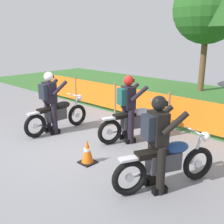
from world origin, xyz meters
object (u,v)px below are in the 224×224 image
(rider_lead, at_px, (50,99))
(rider_trailing, at_px, (157,139))
(motorcycle_third, at_px, (135,122))
(rider_third, at_px, (128,105))
(motorcycle_trailing, at_px, (167,162))
(motorcycle_lead, at_px, (58,115))
(traffic_cone, at_px, (87,152))

(rider_lead, xyz_separation_m, rider_trailing, (3.71, -0.36, 0.00))
(motorcycle_third, distance_m, rider_trailing, 2.37)
(rider_trailing, height_order, rider_third, same)
(motorcycle_trailing, bearing_deg, motorcycle_lead, 109.11)
(rider_trailing, bearing_deg, motorcycle_lead, 105.88)
(motorcycle_third, relative_size, rider_third, 1.15)
(rider_trailing, bearing_deg, motorcycle_third, 72.47)
(motorcycle_lead, bearing_deg, traffic_cone, -108.30)
(motorcycle_lead, xyz_separation_m, motorcycle_third, (1.99, 0.98, 0.00))
(rider_third, bearing_deg, rider_lead, 138.81)
(motorcycle_third, bearing_deg, traffic_cone, -155.11)
(motorcycle_lead, xyz_separation_m, motorcycle_trailing, (3.80, -0.37, 0.00))
(motorcycle_lead, relative_size, traffic_cone, 3.83)
(rider_third, xyz_separation_m, traffic_cone, (0.19, -1.51, -0.69))
(rider_lead, bearing_deg, motorcycle_trailing, -91.19)
(motorcycle_trailing, bearing_deg, motorcycle_third, 77.84)
(motorcycle_lead, height_order, motorcycle_third, motorcycle_third)
(motorcycle_third, xyz_separation_m, traffic_cone, (0.11, -1.72, -0.21))
(rider_lead, distance_m, traffic_cone, 2.27)
(rider_trailing, bearing_deg, rider_third, 77.76)
(rider_third, height_order, traffic_cone, rider_third)
(motorcycle_third, height_order, rider_lead, rider_lead)
(rider_lead, bearing_deg, rider_third, -61.40)
(rider_third, bearing_deg, traffic_cone, -151.66)
(rider_lead, height_order, rider_third, same)
(motorcycle_lead, bearing_deg, rider_trailing, -97.72)
(motorcycle_third, height_order, traffic_cone, motorcycle_third)
(motorcycle_lead, relative_size, rider_lead, 1.20)
(motorcycle_third, relative_size, rider_lead, 1.15)
(motorcycle_trailing, relative_size, rider_third, 1.13)
(motorcycle_trailing, xyz_separation_m, rider_trailing, (-0.09, -0.20, 0.48))
(motorcycle_third, bearing_deg, rider_third, -179.49)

